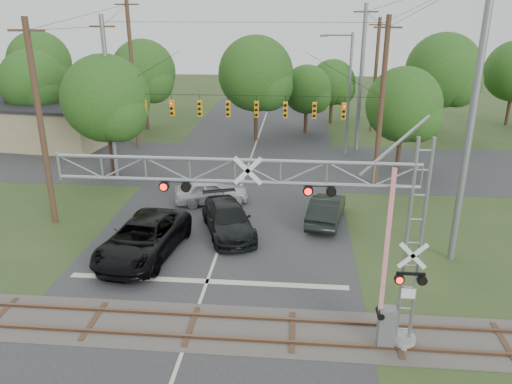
# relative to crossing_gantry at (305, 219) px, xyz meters

# --- Properties ---
(ground) EXTENTS (160.00, 160.00, 0.00)m
(ground) POSITION_rel_crossing_gantry_xyz_m (-4.33, -1.63, -5.02)
(ground) COLOR #2B3F1D
(ground) RESTS_ON ground
(road_main) EXTENTS (14.00, 90.00, 0.02)m
(road_main) POSITION_rel_crossing_gantry_xyz_m (-4.33, 8.37, -5.01)
(road_main) COLOR #2B2B2E
(road_main) RESTS_ON ground
(road_cross) EXTENTS (90.00, 12.00, 0.02)m
(road_cross) POSITION_rel_crossing_gantry_xyz_m (-4.33, 22.37, -5.01)
(road_cross) COLOR #2B2B2E
(road_cross) RESTS_ON ground
(railroad_track) EXTENTS (90.00, 3.20, 0.17)m
(railroad_track) POSITION_rel_crossing_gantry_xyz_m (-4.33, 0.37, -4.99)
(railroad_track) COLOR #46423D
(railroad_track) RESTS_ON ground
(crossing_gantry) EXTENTS (13.09, 1.02, 8.01)m
(crossing_gantry) POSITION_rel_crossing_gantry_xyz_m (0.00, 0.00, 0.00)
(crossing_gantry) COLOR gray
(crossing_gantry) RESTS_ON ground
(traffic_signal_span) EXTENTS (19.34, 0.36, 11.50)m
(traffic_signal_span) POSITION_rel_crossing_gantry_xyz_m (-3.47, 18.37, 0.62)
(traffic_signal_span) COLOR slate
(traffic_signal_span) RESTS_ON ground
(pickup_black) EXTENTS (3.97, 7.11, 1.88)m
(pickup_black) POSITION_rel_crossing_gantry_xyz_m (-8.00, 6.19, -4.08)
(pickup_black) COLOR black
(pickup_black) RESTS_ON ground
(car_dark) EXTENTS (4.12, 6.21, 1.67)m
(car_dark) POSITION_rel_crossing_gantry_xyz_m (-4.11, 9.25, -4.18)
(car_dark) COLOR black
(car_dark) RESTS_ON ground
(sedan_silver) EXTENTS (5.04, 3.07, 1.60)m
(sedan_silver) POSITION_rel_crossing_gantry_xyz_m (-5.84, 13.71, -4.22)
(sedan_silver) COLOR #B9BAC1
(sedan_silver) RESTS_ON ground
(suv_dark) EXTENTS (2.63, 5.15, 1.62)m
(suv_dark) POSITION_rel_crossing_gantry_xyz_m (1.41, 11.24, -4.21)
(suv_dark) COLOR black
(suv_dark) RESTS_ON ground
(commercial_building) EXTENTS (17.09, 10.12, 3.79)m
(commercial_building) POSITION_rel_crossing_gantry_xyz_m (-25.81, 27.63, -3.12)
(commercial_building) COLOR gray
(commercial_building) RESTS_ON ground
(streetlight) EXTENTS (2.68, 0.28, 10.07)m
(streetlight) POSITION_rel_crossing_gantry_xyz_m (3.44, 25.82, 0.61)
(streetlight) COLOR slate
(streetlight) RESTS_ON ground
(utility_poles) EXTENTS (24.33, 28.05, 14.07)m
(utility_poles) POSITION_rel_crossing_gantry_xyz_m (-1.89, 20.77, 1.30)
(utility_poles) COLOR #3E2B1C
(utility_poles) RESTS_ON ground
(treeline) EXTENTS (57.30, 26.43, 9.82)m
(treeline) POSITION_rel_crossing_gantry_xyz_m (-5.26, 31.50, 0.73)
(treeline) COLOR #39241A
(treeline) RESTS_ON ground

